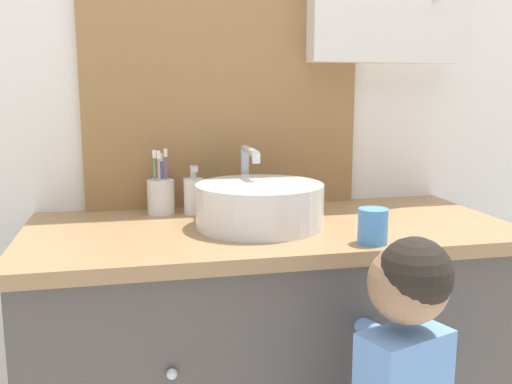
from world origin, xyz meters
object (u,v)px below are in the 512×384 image
at_px(sink_basin, 260,204).
at_px(drinking_cup, 373,226).
at_px(toothbrush_holder, 161,195).
at_px(soap_dispenser, 194,195).

bearing_deg(sink_basin, drinking_cup, -45.52).
relative_size(toothbrush_holder, drinking_cup, 2.25).
distance_m(soap_dispenser, drinking_cup, 0.56).
bearing_deg(soap_dispenser, toothbrush_holder, 166.66).
bearing_deg(sink_basin, toothbrush_holder, 138.90).
height_order(sink_basin, drinking_cup, sink_basin).
bearing_deg(drinking_cup, soap_dispenser, 131.81).
bearing_deg(toothbrush_holder, sink_basin, -41.10).
bearing_deg(toothbrush_holder, drinking_cup, -43.28).
xyz_separation_m(soap_dispenser, drinking_cup, (0.37, -0.42, -0.01)).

